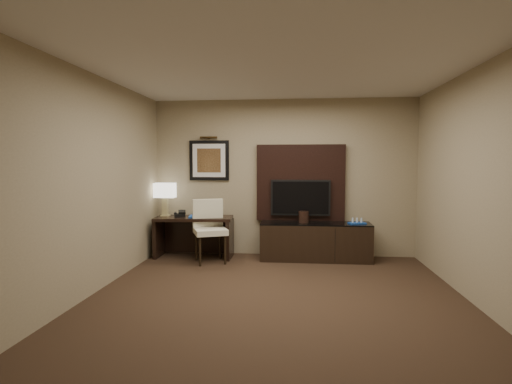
# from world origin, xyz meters

# --- Properties ---
(floor) EXTENTS (4.50, 5.00, 0.01)m
(floor) POSITION_xyz_m (0.00, 0.00, -0.01)
(floor) COLOR #2F1F15
(floor) RESTS_ON ground
(ceiling) EXTENTS (4.50, 5.00, 0.01)m
(ceiling) POSITION_xyz_m (0.00, 0.00, 2.70)
(ceiling) COLOR silver
(ceiling) RESTS_ON wall_back
(wall_back) EXTENTS (4.50, 0.01, 2.70)m
(wall_back) POSITION_xyz_m (0.00, 2.50, 1.35)
(wall_back) COLOR gray
(wall_back) RESTS_ON floor
(wall_front) EXTENTS (4.50, 0.01, 2.70)m
(wall_front) POSITION_xyz_m (0.00, -2.50, 1.35)
(wall_front) COLOR gray
(wall_front) RESTS_ON floor
(wall_left) EXTENTS (0.01, 5.00, 2.70)m
(wall_left) POSITION_xyz_m (-2.25, 0.00, 1.35)
(wall_left) COLOR gray
(wall_left) RESTS_ON floor
(wall_right) EXTENTS (0.01, 5.00, 2.70)m
(wall_right) POSITION_xyz_m (2.25, 0.00, 1.35)
(wall_right) COLOR gray
(wall_right) RESTS_ON floor
(desk) EXTENTS (1.33, 0.64, 0.69)m
(desk) POSITION_xyz_m (-1.50, 2.15, 0.35)
(desk) COLOR black
(desk) RESTS_ON floor
(credenza) EXTENTS (1.81, 0.51, 0.62)m
(credenza) POSITION_xyz_m (0.55, 2.15, 0.31)
(credenza) COLOR black
(credenza) RESTS_ON floor
(tv_wall_panel) EXTENTS (1.50, 0.12, 1.30)m
(tv_wall_panel) POSITION_xyz_m (0.30, 2.44, 1.27)
(tv_wall_panel) COLOR black
(tv_wall_panel) RESTS_ON wall_back
(tv) EXTENTS (1.00, 0.08, 0.60)m
(tv) POSITION_xyz_m (0.30, 2.34, 1.02)
(tv) COLOR black
(tv) RESTS_ON tv_wall_panel
(artwork) EXTENTS (0.70, 0.04, 0.70)m
(artwork) POSITION_xyz_m (-1.30, 2.48, 1.65)
(artwork) COLOR black
(artwork) RESTS_ON wall_back
(picture_light) EXTENTS (0.04, 0.04, 0.30)m
(picture_light) POSITION_xyz_m (-1.30, 2.44, 2.05)
(picture_light) COLOR #422D15
(picture_light) RESTS_ON wall_back
(desk_chair) EXTENTS (0.68, 0.72, 1.04)m
(desk_chair) POSITION_xyz_m (-1.15, 1.82, 0.52)
(desk_chair) COLOR #F2EDCA
(desk_chair) RESTS_ON floor
(table_lamp) EXTENTS (0.36, 0.26, 0.54)m
(table_lamp) POSITION_xyz_m (-2.02, 2.21, 0.96)
(table_lamp) COLOR tan
(table_lamp) RESTS_ON desk
(desk_phone) EXTENTS (0.22, 0.21, 0.09)m
(desk_phone) POSITION_xyz_m (-1.74, 2.14, 0.74)
(desk_phone) COLOR black
(desk_phone) RESTS_ON desk
(blue_folder) EXTENTS (0.30, 0.37, 0.02)m
(blue_folder) POSITION_xyz_m (-1.45, 2.13, 0.70)
(blue_folder) COLOR blue
(blue_folder) RESTS_ON desk
(book) EXTENTS (0.17, 0.05, 0.23)m
(book) POSITION_xyz_m (-1.40, 2.14, 0.81)
(book) COLOR #BCB393
(book) RESTS_ON desk
(water_bottle) EXTENTS (0.07, 0.07, 0.18)m
(water_bottle) POSITION_xyz_m (-1.15, 2.21, 0.79)
(water_bottle) COLOR silver
(water_bottle) RESTS_ON desk
(ice_bucket) EXTENTS (0.22, 0.22, 0.19)m
(ice_bucket) POSITION_xyz_m (0.35, 2.16, 0.72)
(ice_bucket) COLOR black
(ice_bucket) RESTS_ON credenza
(minibar_tray) EXTENTS (0.30, 0.23, 0.10)m
(minibar_tray) POSITION_xyz_m (1.22, 2.12, 0.67)
(minibar_tray) COLOR #1A49A9
(minibar_tray) RESTS_ON credenza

